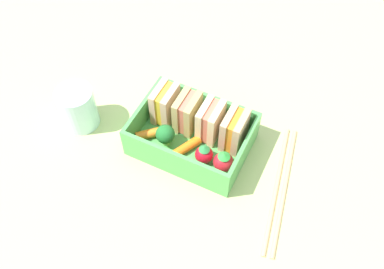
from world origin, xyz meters
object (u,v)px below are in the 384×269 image
Objects in this scene: carrot_stick_left at (184,147)px; strawberry_far_left at (204,154)px; sandwich_left at (165,104)px; strawberry_left at (223,162)px; carrot_stick_far_left at (148,134)px; broccoli_floret at (165,135)px; chopstick_pair at (281,187)px; drinking_glass at (78,108)px; sandwich_center_right at (234,130)px; sandwich_center at (210,121)px; sandwich_center_left at (187,112)px.

strawberry_far_left is at bearing -6.38° from carrot_stick_left.
sandwich_left is 13.15cm from strawberry_left.
strawberry_far_left reaches higher than carrot_stick_far_left.
broccoli_floret is 18.76cm from chopstick_pair.
carrot_stick_far_left is 1.10× the size of strawberry_far_left.
drinking_glass is at bearing -174.57° from carrot_stick_left.
sandwich_center_right is at bearing 158.18° from chopstick_pair.
strawberry_far_left is at bearing -75.73° from sandwich_center.
sandwich_left is 1.00× the size of sandwich_center_left.
sandwich_center_right reaches higher than strawberry_left.
strawberry_far_left is at bearing 3.54° from drinking_glass.
broccoli_floret reaches higher than chopstick_pair.
sandwich_left is at bearing 82.36° from carrot_stick_far_left.
strawberry_far_left is (6.49, -0.11, -0.88)cm from broccoli_floret.
carrot_stick_left is 0.70× the size of drinking_glass.
drinking_glass reaches higher than carrot_stick_left.
sandwich_left reaches higher than drinking_glass.
strawberry_left is (0.47, -4.87, -1.49)cm from sandwich_center_right.
carrot_stick_left is at bearing -143.91° from sandwich_center_right.
chopstick_pair is (20.97, -3.73, -3.98)cm from sandwich_left.
sandwich_left is at bearing 158.12° from strawberry_left.
carrot_stick_left is at bearing -69.31° from sandwich_center_left.
carrot_stick_left is 3.55cm from strawberry_far_left.
carrot_stick_far_left is at bearing -158.57° from sandwich_center_right.
sandwich_center_left is at bearing 180.00° from sandwich_center_right.
carrot_stick_far_left is 0.52× the size of drinking_glass.
carrot_stick_far_left is at bearing 179.83° from strawberry_left.
sandwich_center_left is at bearing 0.00° from sandwich_left.
sandwich_left is 13.78cm from drinking_glass.
drinking_glass is (-24.43, -1.27, 0.70)cm from strawberry_left.
carrot_stick_far_left is at bearing -177.99° from broccoli_floret.
broccoli_floret is 14.89cm from drinking_glass.
carrot_stick_far_left is 11.85cm from drinking_glass.
sandwich_center is at bearing 0.00° from sandwich_left.
broccoli_floret is at bearing 2.01° from carrot_stick_far_left.
sandwich_center_left is at bearing 20.77° from drinking_glass.
drinking_glass is at bearing -174.51° from broccoli_floret.
sandwich_center_left is 17.93cm from chopstick_pair.
carrot_stick_left is at bearing 5.43° from drinking_glass.
carrot_stick_far_left is 1.01× the size of strawberry_left.
carrot_stick_far_left is (-4.53, -4.83, -2.43)cm from sandwich_center_left.
sandwich_center_left reaches higher than strawberry_far_left.
strawberry_far_left is at bearing -174.77° from chopstick_pair.
broccoli_floret is (-9.14, -4.72, -0.76)cm from sandwich_center_right.
chopstick_pair is (15.40, 0.71, -1.55)cm from carrot_stick_left.
sandwich_center is at bearing 131.79° from strawberry_left.
broccoli_floret is at bearing 179.05° from strawberry_far_left.
carrot_stick_left is 0.23× the size of chopstick_pair.
sandwich_center_right is 0.88× the size of drinking_glass.
carrot_stick_left is 6.64cm from strawberry_left.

